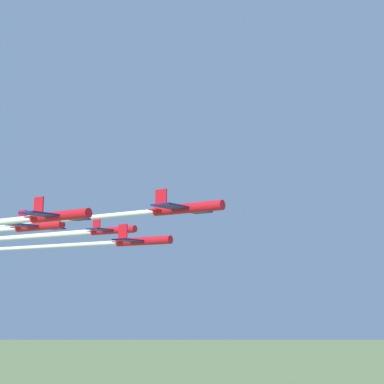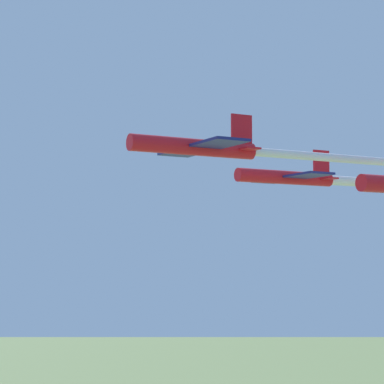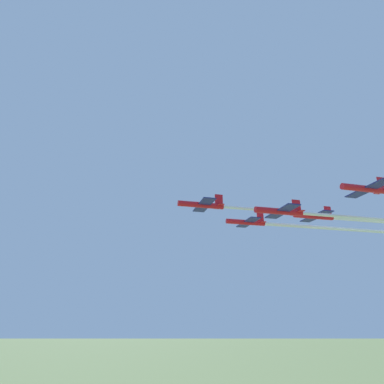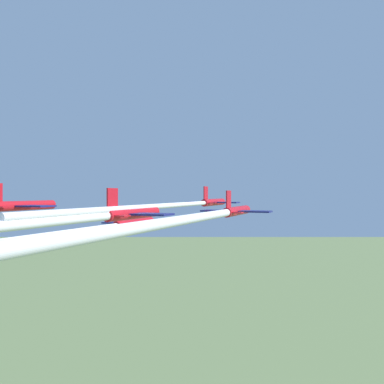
{
  "view_description": "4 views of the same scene",
  "coord_description": "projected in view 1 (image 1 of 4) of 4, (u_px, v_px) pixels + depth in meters",
  "views": [
    {
      "loc": [
        -16.67,
        -39.73,
        106.5
      ],
      "look_at": [
        -32.72,
        23.51,
        117.53
      ],
      "focal_mm": 50.0,
      "sensor_mm": 36.0,
      "label": 1
    },
    {
      "loc": [
        9.58,
        67.65,
        107.57
      ],
      "look_at": [
        -36.67,
        26.78,
        112.9
      ],
      "focal_mm": 70.0,
      "sensor_mm": 36.0,
      "label": 2
    },
    {
      "loc": [
        4.64,
        82.75,
        93.46
      ],
      "look_at": [
        -28.53,
        33.98,
        116.48
      ],
      "focal_mm": 28.0,
      "sensor_mm": 36.0,
      "label": 3
    },
    {
      "loc": [
        -107.93,
        30.97,
        118.09
      ],
      "look_at": [
        -33.48,
        32.98,
        118.27
      ],
      "focal_mm": 35.0,
      "sensor_mm": 36.0,
      "label": 4
    }
  ],
  "objects": [
    {
      "name": "jet_0",
      "position": [
        185.0,
        208.0,
        71.64
      ],
      "size": [
        10.95,
        10.65,
        3.7
      ],
      "rotation": [
        0.0,
        0.0,
        4.35
      ],
      "color": "red"
    },
    {
      "name": "jet_4",
      "position": [
        38.0,
        226.0,
        88.45
      ],
      "size": [
        10.95,
        10.65,
        3.7
      ],
      "rotation": [
        0.0,
        0.0,
        4.35
      ],
      "color": "red"
    },
    {
      "name": "jet_2",
      "position": [
        58.0,
        216.0,
        72.81
      ],
      "size": [
        10.95,
        10.65,
        3.7
      ],
      "rotation": [
        0.0,
        0.0,
        4.35
      ],
      "color": "red"
    },
    {
      "name": "smoke_trail_1",
      "position": [
        28.0,
        248.0,
        102.79
      ],
      "size": [
        44.23,
        17.21,
        0.74
      ],
      "rotation": [
        0.0,
        0.0,
        4.35
      ],
      "color": "white"
    },
    {
      "name": "smoke_trail_3",
      "position": [
        22.0,
        237.0,
        117.99
      ],
      "size": [
        41.17,
        16.38,
        1.14
      ],
      "rotation": [
        0.0,
        0.0,
        4.35
      ],
      "color": "white"
    },
    {
      "name": "jet_1",
      "position": [
        141.0,
        241.0,
        86.72
      ],
      "size": [
        10.95,
        10.65,
        3.7
      ],
      "rotation": [
        0.0,
        0.0,
        4.35
      ],
      "color": "red"
    },
    {
      "name": "smoke_trail_0",
      "position": [
        51.0,
        221.0,
        86.74
      ],
      "size": [
        40.98,
        15.98,
        0.73
      ],
      "rotation": [
        0.0,
        0.0,
        4.35
      ],
      "color": "white"
    },
    {
      "name": "jet_3",
      "position": [
        112.0,
        230.0,
        102.88
      ],
      "size": [
        10.95,
        10.65,
        3.7
      ],
      "rotation": [
        0.0,
        0.0,
        4.35
      ],
      "color": "red"
    }
  ]
}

